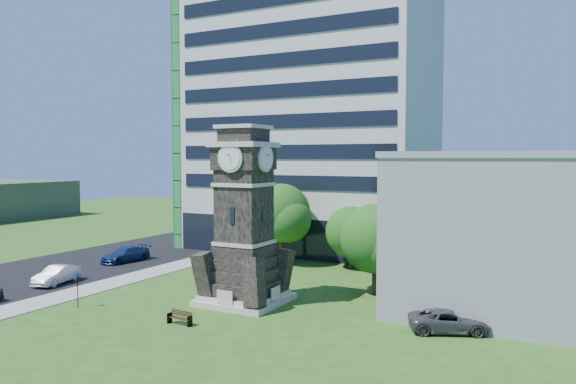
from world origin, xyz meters
The scene contains 15 objects.
ground centered at (0.00, 0.00, 0.00)m, with size 160.00×160.00×0.00m, color #265418.
sidewalk centered at (-9.50, 5.00, 0.03)m, with size 3.00×70.00×0.06m, color gray.
street centered at (-18.00, 5.00, 0.01)m, with size 14.00×80.00×0.02m, color black.
clock_tower centered at (3.00, 2.00, 5.28)m, with size 5.40×5.40×12.22m.
office_tall centered at (-3.20, 25.84, 14.22)m, with size 26.20×15.11×28.60m.
office_low centered at (19.97, 8.00, 5.21)m, with size 15.20×12.20×10.40m.
car_street_mid centered at (-13.30, -0.04, 0.72)m, with size 1.52×4.36×1.44m, color #B4B6BD.
car_street_north centered at (-15.26, 9.57, 0.72)m, with size 2.02×4.98×1.44m, color navy.
car_east_lot centered at (16.97, 1.81, 0.64)m, with size 2.14×4.64×1.29m, color #454449.
park_bench centered at (2.31, -4.18, 0.44)m, with size 1.62×0.43×0.84m.
street_sign centered at (-6.15, -4.34, 1.57)m, with size 0.60×0.06×2.51m.
tree_nw centered at (-4.48, 17.91, 4.26)m, with size 6.85×6.23×7.55m.
tree_nc centered at (-1.52, 15.86, 4.61)m, with size 6.13×5.58×7.59m.
tree_ne centered at (5.22, 16.66, 3.21)m, with size 5.09×4.63×5.66m.
tree_east centered at (10.27, 8.42, 3.96)m, with size 5.62×5.11×6.67m.
Camera 1 is at (23.43, -30.56, 10.02)m, focal length 35.00 mm.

